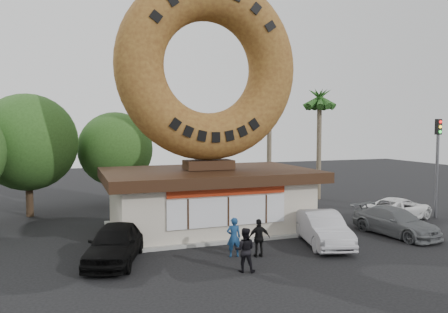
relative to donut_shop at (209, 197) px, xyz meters
The scene contains 16 objects.
ground 6.24m from the donut_shop, 90.00° to the right, with size 90.00×90.00×0.00m, color black.
donut_shop is the anchor object (origin of this frame).
giant_donut 7.01m from the donut_shop, 90.00° to the left, with size 9.96×9.96×2.54m, color olive.
tree_west 12.15m from the donut_shop, 143.55° to the left, with size 6.00×6.00×7.65m.
tree_mid 10.12m from the donut_shop, 113.92° to the left, with size 5.20×5.20×6.63m.
palm_near 12.83m from the donut_shop, 46.90° to the left, with size 2.60×2.60×9.75m.
palm_far 14.00m from the donut_shop, 30.64° to the left, with size 2.60×2.60×8.75m.
street_lamp 10.54m from the donut_shop, 100.50° to the left, with size 2.11×0.20×8.00m.
traffic_signal 14.30m from the donut_shop, ahead, with size 0.30×0.38×6.07m.
person_left 5.32m from the donut_shop, 95.91° to the right, with size 0.63×0.41×1.72m, color navy.
person_center 7.26m from the donut_shop, 96.66° to the right, with size 0.84×0.65×1.72m, color black.
person_right 5.70m from the donut_shop, 85.05° to the right, with size 0.97×0.40×1.65m, color black.
car_black 6.96m from the donut_shop, 142.21° to the right, with size 1.88×4.67×1.59m, color black.
car_silver 6.43m from the donut_shop, 49.52° to the right, with size 1.65×4.73×1.56m, color #AAA8AE.
car_grey 9.87m from the donut_shop, 27.72° to the right, with size 1.95×4.80×1.39m, color #5D5F62.
car_white 11.64m from the donut_shop, ahead, with size 2.24×4.85×1.35m, color white.
Camera 1 is at (-7.21, -16.51, 5.65)m, focal length 35.00 mm.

